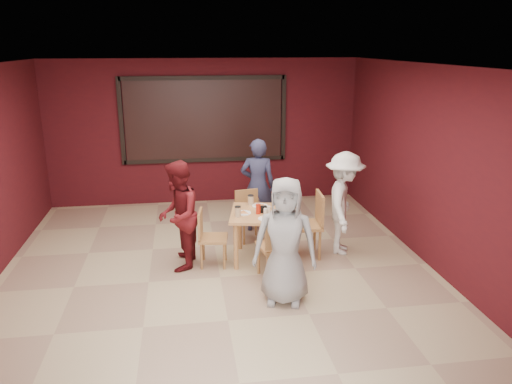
{
  "coord_description": "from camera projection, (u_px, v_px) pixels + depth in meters",
  "views": [
    {
      "loc": [
        -0.43,
        -6.19,
        3.07
      ],
      "look_at": [
        0.57,
        0.52,
        1.04
      ],
      "focal_mm": 35.0,
      "sensor_mm": 36.0,
      "label": 1
    }
  ],
  "objects": [
    {
      "name": "diner_front",
      "position": [
        285.0,
        241.0,
        5.97
      ],
      "size": [
        0.88,
        0.69,
        1.58
      ],
      "primitive_type": "imported",
      "rotation": [
        0.0,
        0.0,
        -0.27
      ],
      "color": "#9D9D9D",
      "rests_on": "floor"
    },
    {
      "name": "window_blinds",
      "position": [
        204.0,
        120.0,
        9.6
      ],
      "size": [
        3.0,
        0.02,
        1.5
      ],
      "primitive_type": "cube",
      "color": "black"
    },
    {
      "name": "chair_right",
      "position": [
        311.0,
        221.0,
        7.36
      ],
      "size": [
        0.5,
        0.5,
        0.97
      ],
      "color": "#B27445",
      "rests_on": "floor"
    },
    {
      "name": "chair_left",
      "position": [
        208.0,
        235.0,
        7.07
      ],
      "size": [
        0.44,
        0.44,
        0.82
      ],
      "color": "#B27445",
      "rests_on": "floor"
    },
    {
      "name": "dining_table",
      "position": [
        263.0,
        218.0,
        7.21
      ],
      "size": [
        1.07,
        1.07,
        0.88
      ],
      "color": "tan",
      "rests_on": "floor"
    },
    {
      "name": "chair_front",
      "position": [
        278.0,
        244.0,
        6.58
      ],
      "size": [
        0.52,
        0.52,
        0.93
      ],
      "color": "#B27445",
      "rests_on": "floor"
    },
    {
      "name": "diner_right",
      "position": [
        344.0,
        203.0,
        7.43
      ],
      "size": [
        0.89,
        1.14,
        1.55
      ],
      "primitive_type": "imported",
      "rotation": [
        0.0,
        0.0,
        1.22
      ],
      "color": "white",
      "rests_on": "floor"
    },
    {
      "name": "diner_left",
      "position": [
        178.0,
        216.0,
        6.91
      ],
      "size": [
        0.69,
        0.83,
        1.54
      ],
      "primitive_type": "imported",
      "rotation": [
        0.0,
        0.0,
        -1.72
      ],
      "color": "maroon",
      "rests_on": "floor"
    },
    {
      "name": "diner_back",
      "position": [
        258.0,
        185.0,
        8.31
      ],
      "size": [
        0.64,
        0.48,
        1.58
      ],
      "primitive_type": "imported",
      "rotation": [
        0.0,
        0.0,
        2.94
      ],
      "color": "#2E3152",
      "rests_on": "floor"
    },
    {
      "name": "chair_back",
      "position": [
        249.0,
        212.0,
        8.03
      ],
      "size": [
        0.46,
        0.46,
        0.81
      ],
      "color": "#B27445",
      "rests_on": "floor"
    },
    {
      "name": "floor",
      "position": [
        220.0,
        277.0,
        6.8
      ],
      "size": [
        7.0,
        7.0,
        0.0
      ],
      "primitive_type": "plane",
      "color": "#C2B187",
      "rests_on": "ground"
    }
  ]
}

